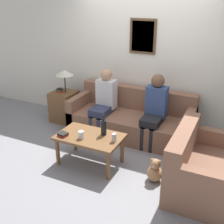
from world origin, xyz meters
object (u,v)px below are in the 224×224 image
at_px(coffee_table, 90,140).
at_px(person_left, 104,100).
at_px(person_right, 155,108).
at_px(teddy_bear, 155,171).
at_px(couch_main, 131,120).
at_px(drinking_glass, 81,135).
at_px(couch_side, 203,170).
at_px(wine_bottle, 104,127).

relative_size(coffee_table, person_left, 0.83).
distance_m(person_left, person_right, 0.95).
bearing_deg(teddy_bear, couch_main, 125.15).
distance_m(drinking_glass, teddy_bear, 1.16).
bearing_deg(person_left, drinking_glass, -78.85).
distance_m(couch_side, wine_bottle, 1.49).
height_order(couch_main, coffee_table, couch_main).
bearing_deg(coffee_table, teddy_bear, 0.36).
xyz_separation_m(couch_side, teddy_bear, (-0.61, -0.10, -0.14)).
xyz_separation_m(couch_main, person_right, (0.46, -0.13, 0.36)).
height_order(person_left, teddy_bear, person_left).
height_order(couch_main, person_right, person_right).
relative_size(coffee_table, person_right, 0.81).
bearing_deg(couch_side, drinking_glass, 97.60).
bearing_deg(coffee_table, wine_bottle, 37.08).
bearing_deg(couch_side, coffee_table, 93.75).
bearing_deg(drinking_glass, person_left, 101.15).
bearing_deg(person_right, couch_main, 163.76).
bearing_deg(wine_bottle, coffee_table, -142.92).
bearing_deg(teddy_bear, person_right, 109.47).
relative_size(person_left, teddy_bear, 3.41).
bearing_deg(wine_bottle, teddy_bear, -8.12).
distance_m(couch_main, drinking_glass, 1.34).
height_order(couch_main, wine_bottle, couch_main).
height_order(couch_main, teddy_bear, couch_main).
relative_size(wine_bottle, teddy_bear, 0.94).
bearing_deg(person_right, coffee_table, -122.10).
relative_size(wine_bottle, person_left, 0.28).
distance_m(couch_main, teddy_bear, 1.43).
relative_size(couch_main, teddy_bear, 6.39).
bearing_deg(couch_side, wine_bottle, 89.19).
height_order(wine_bottle, teddy_bear, wine_bottle).
height_order(drinking_glass, person_left, person_left).
distance_m(wine_bottle, person_right, 1.03).
bearing_deg(drinking_glass, coffee_table, 60.03).
xyz_separation_m(wine_bottle, drinking_glass, (-0.24, -0.25, -0.07)).
relative_size(drinking_glass, teddy_bear, 0.33).
relative_size(couch_main, person_right, 1.83).
bearing_deg(person_left, teddy_bear, -38.26).
height_order(couch_side, wine_bottle, couch_side).
distance_m(person_right, teddy_bear, 1.20).
relative_size(coffee_table, teddy_bear, 2.82).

